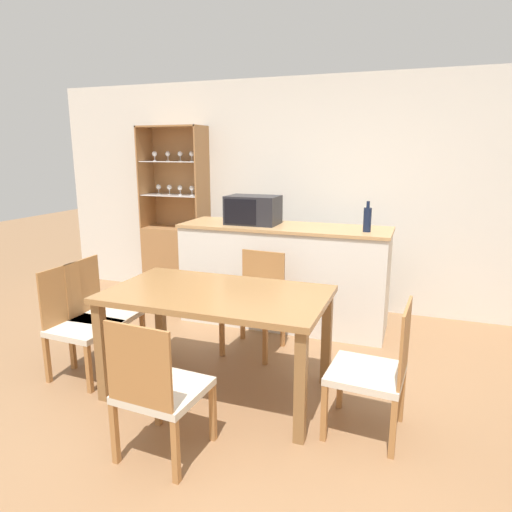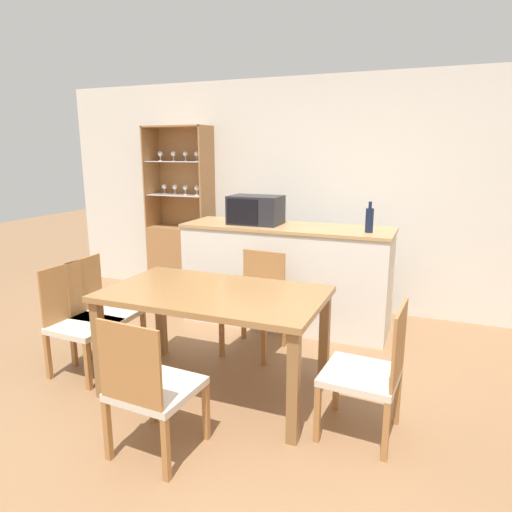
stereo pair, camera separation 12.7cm
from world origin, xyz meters
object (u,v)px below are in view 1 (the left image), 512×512
Objects in this scene: dining_chair_head_far at (256,304)px; dining_chair_side_left_far at (102,313)px; dining_table at (217,304)px; microwave at (253,210)px; dining_chair_side_left_near at (80,324)px; display_cabinet at (177,247)px; dining_chair_side_right_near at (375,370)px; wine_bottle at (367,219)px; dining_chair_head_near at (159,390)px.

dining_chair_side_left_far is at bearing 34.82° from dining_chair_head_far.
dining_chair_side_left_far reaches higher than dining_table.
dining_table is at bearing -79.46° from microwave.
dining_chair_head_far is at bearing 132.13° from dining_chair_side_left_near.
dining_chair_side_right_near is (2.62, -2.17, -0.16)m from display_cabinet.
wine_bottle reaches higher than dining_chair_side_left_far.
dining_chair_head_far is at bearing 118.37° from dining_chair_side_left_far.
dining_table is 1.60m from microwave.
dining_chair_side_left_far is (-2.27, 0.27, 0.00)m from dining_chair_side_right_near.
dining_chair_side_left_far is (-1.14, -0.66, 0.00)m from dining_chair_head_far.
dining_chair_head_far is 1.29m from wine_bottle.
dining_chair_side_left_far is 1.00× the size of dining_chair_side_left_near.
dining_chair_side_right_near is 1.00× the size of dining_chair_head_near.
dining_chair_side_right_near is at bearing 33.78° from dining_chair_head_near.
dining_chair_head_near is at bearing 94.24° from dining_chair_head_far.
dining_chair_head_near is at bearing -90.23° from dining_table.
wine_bottle is at bearing -139.73° from dining_chair_head_far.
display_cabinet is 3.41m from dining_chair_side_right_near.
dining_table is at bearing -121.45° from wine_bottle.
dining_chair_side_left_far is 3.09× the size of wine_bottle.
display_cabinet is 2.33× the size of dining_chair_side_left_near.
dining_chair_head_far is 1.00× the size of dining_chair_side_right_near.
dining_chair_head_near is (1.13, -0.93, 0.00)m from dining_chair_side_left_far.
display_cabinet is at bearing 121.29° from dining_chair_head_near.
wine_bottle reaches higher than dining_chair_head_near.
dining_chair_head_near is (-1.14, -0.66, 0.00)m from dining_chair_side_right_near.
dining_chair_side_left_near is at bearing -173.28° from dining_table.
microwave is at bearing -63.51° from dining_chair_head_far.
dining_chair_head_far is 1.47m from dining_chair_side_left_near.
dining_chair_side_right_near is 1.31m from dining_chair_head_near.
dining_chair_head_near is 1.31m from dining_chair_side_left_near.
microwave is (1.21, -0.54, 0.58)m from display_cabinet.
wine_bottle is at bearing -14.55° from display_cabinet.
dining_chair_side_left_far is 1.68× the size of microwave.
dining_chair_head_far is at bearing 89.71° from dining_table.
wine_bottle is (0.87, 0.62, 0.72)m from dining_chair_head_far.
dining_chair_head_far is 1.47m from dining_chair_side_right_near.
dining_chair_side_left_far is at bearing 87.03° from dining_chair_side_right_near.
microwave is at bearing 146.03° from dining_chair_side_left_far.
display_cabinet reaches higher than microwave.
dining_table is 3.02× the size of microwave.
display_cabinet reaches higher than dining_chair_head_near.
dining_chair_side_left_near reaches higher than dining_table.
dining_chair_side_right_near and dining_chair_head_near have the same top height.
dining_chair_head_far is (0.00, 0.80, -0.25)m from dining_table.
dining_table is 1.80× the size of dining_chair_head_near.
dining_chair_side_left_near is 1.68× the size of microwave.
dining_chair_head_far is at bearing -68.01° from microwave.
microwave is (0.85, 1.37, 0.74)m from dining_chair_side_left_far.
dining_chair_side_right_near is at bearing -7.01° from dining_table.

